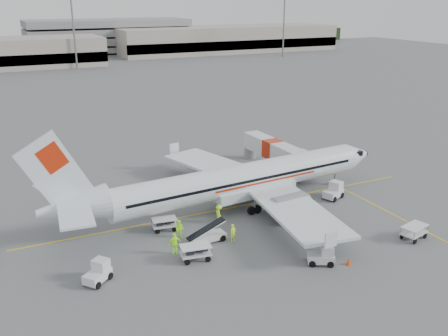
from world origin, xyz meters
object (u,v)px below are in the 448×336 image
at_px(belt_loader, 208,229).
at_px(tug_aft, 97,272).
at_px(aircraft, 243,159).
at_px(tug_fore, 333,191).
at_px(jet_bridge, 273,155).
at_px(tug_mid, 321,255).

bearing_deg(belt_loader, tug_aft, -169.89).
relative_size(aircraft, tug_fore, 16.04).
relative_size(jet_bridge, belt_loader, 3.29).
height_order(belt_loader, tug_fore, belt_loader).
relative_size(belt_loader, tug_fore, 1.87).
bearing_deg(belt_loader, tug_mid, -52.08).
bearing_deg(tug_mid, belt_loader, 160.56).
height_order(jet_bridge, tug_mid, jet_bridge).
height_order(jet_bridge, tug_aft, jet_bridge).
height_order(tug_fore, tug_aft, tug_fore).
distance_m(jet_bridge, tug_fore, 11.47).
bearing_deg(belt_loader, tug_fore, 7.97).
distance_m(aircraft, tug_aft, 19.48).
bearing_deg(tug_fore, tug_aft, 169.82).
relative_size(tug_fore, tug_aft, 1.07).
xyz_separation_m(jet_bridge, tug_aft, (-26.10, -17.32, -1.06)).
distance_m(belt_loader, tug_aft, 10.78).
bearing_deg(aircraft, belt_loader, -143.62).
height_order(aircraft, tug_mid, aircraft).
bearing_deg(tug_fore, belt_loader, 168.98).
xyz_separation_m(aircraft, tug_fore, (9.99, -2.37, -4.34)).
distance_m(aircraft, tug_fore, 11.15).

